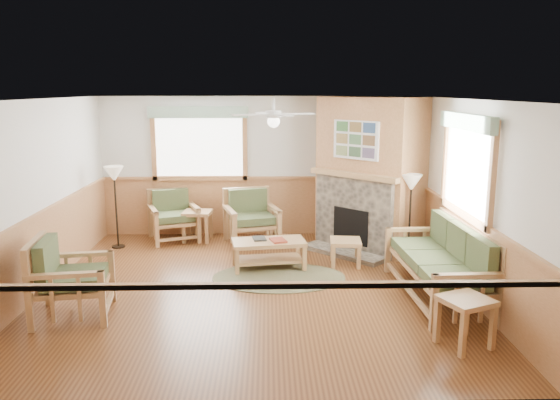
{
  "coord_description": "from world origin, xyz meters",
  "views": [
    {
      "loc": [
        0.21,
        -7.55,
        2.84
      ],
      "look_at": [
        0.4,
        0.7,
        1.15
      ],
      "focal_mm": 35.0,
      "sensor_mm": 36.0,
      "label": 1
    }
  ],
  "objects_px": {
    "armchair_back_right": "(252,218)",
    "coffee_table": "(269,254)",
    "armchair_back_left": "(174,216)",
    "end_table_sofa": "(465,322)",
    "floor_lamp_left": "(116,207)",
    "sofa": "(438,261)",
    "armchair_left": "(72,277)",
    "footstool": "(345,252)",
    "end_table_chairs": "(198,226)",
    "floor_lamp_right": "(410,218)"
  },
  "relations": [
    {
      "from": "armchair_left",
      "to": "footstool",
      "type": "bearing_deg",
      "value": -70.31
    },
    {
      "from": "sofa",
      "to": "armchair_back_left",
      "type": "relative_size",
      "value": 2.35
    },
    {
      "from": "end_table_sofa",
      "to": "floor_lamp_left",
      "type": "bearing_deg",
      "value": 140.9
    },
    {
      "from": "sofa",
      "to": "coffee_table",
      "type": "bearing_deg",
      "value": -121.13
    },
    {
      "from": "armchair_left",
      "to": "footstool",
      "type": "distance_m",
      "value": 4.22
    },
    {
      "from": "end_table_chairs",
      "to": "coffee_table",
      "type": "bearing_deg",
      "value": -50.88
    },
    {
      "from": "armchair_left",
      "to": "coffee_table",
      "type": "distance_m",
      "value": 3.08
    },
    {
      "from": "footstool",
      "to": "floor_lamp_right",
      "type": "relative_size",
      "value": 0.33
    },
    {
      "from": "armchair_left",
      "to": "end_table_sofa",
      "type": "bearing_deg",
      "value": -109.36
    },
    {
      "from": "armchair_back_left",
      "to": "armchair_back_right",
      "type": "xyz_separation_m",
      "value": [
        1.49,
        -0.32,
        0.03
      ]
    },
    {
      "from": "end_table_sofa",
      "to": "floor_lamp_left",
      "type": "height_order",
      "value": "floor_lamp_left"
    },
    {
      "from": "floor_lamp_left",
      "to": "floor_lamp_right",
      "type": "height_order",
      "value": "floor_lamp_left"
    },
    {
      "from": "end_table_sofa",
      "to": "footstool",
      "type": "relative_size",
      "value": 1.16
    },
    {
      "from": "sofa",
      "to": "floor_lamp_left",
      "type": "bearing_deg",
      "value": -118.66
    },
    {
      "from": "armchair_back_right",
      "to": "floor_lamp_right",
      "type": "xyz_separation_m",
      "value": [
        2.64,
        -1.1,
        0.24
      ]
    },
    {
      "from": "floor_lamp_right",
      "to": "sofa",
      "type": "bearing_deg",
      "value": -90.0
    },
    {
      "from": "coffee_table",
      "to": "end_table_sofa",
      "type": "relative_size",
      "value": 2.02
    },
    {
      "from": "floor_lamp_left",
      "to": "armchair_back_right",
      "type": "bearing_deg",
      "value": 3.46
    },
    {
      "from": "sofa",
      "to": "floor_lamp_left",
      "type": "distance_m",
      "value": 5.67
    },
    {
      "from": "coffee_table",
      "to": "floor_lamp_right",
      "type": "bearing_deg",
      "value": -1.29
    },
    {
      "from": "sofa",
      "to": "armchair_back_right",
      "type": "xyz_separation_m",
      "value": [
        -2.64,
        2.67,
        -0.01
      ]
    },
    {
      "from": "sofa",
      "to": "footstool",
      "type": "distance_m",
      "value": 1.8
    },
    {
      "from": "sofa",
      "to": "coffee_table",
      "type": "xyz_separation_m",
      "value": [
        -2.33,
        1.29,
        -0.28
      ]
    },
    {
      "from": "floor_lamp_left",
      "to": "end_table_chairs",
      "type": "bearing_deg",
      "value": 16.41
    },
    {
      "from": "end_table_chairs",
      "to": "end_table_sofa",
      "type": "bearing_deg",
      "value": -51.4
    },
    {
      "from": "end_table_sofa",
      "to": "sofa",
      "type": "bearing_deg",
      "value": 84.36
    },
    {
      "from": "floor_lamp_right",
      "to": "coffee_table",
      "type": "bearing_deg",
      "value": -173.05
    },
    {
      "from": "armchair_back_left",
      "to": "floor_lamp_left",
      "type": "xyz_separation_m",
      "value": [
        -0.94,
        -0.46,
        0.27
      ]
    },
    {
      "from": "armchair_back_left",
      "to": "end_table_sofa",
      "type": "relative_size",
      "value": 1.67
    },
    {
      "from": "sofa",
      "to": "floor_lamp_left",
      "type": "relative_size",
      "value": 1.49
    },
    {
      "from": "armchair_back_right",
      "to": "floor_lamp_left",
      "type": "bearing_deg",
      "value": 167.83
    },
    {
      "from": "sofa",
      "to": "end_table_chairs",
      "type": "bearing_deg",
      "value": -130.86
    },
    {
      "from": "armchair_back_left",
      "to": "end_table_sofa",
      "type": "bearing_deg",
      "value": -69.01
    },
    {
      "from": "coffee_table",
      "to": "floor_lamp_left",
      "type": "bearing_deg",
      "value": 147.46
    },
    {
      "from": "floor_lamp_left",
      "to": "floor_lamp_right",
      "type": "xyz_separation_m",
      "value": [
        5.07,
        -0.95,
        -0.01
      ]
    },
    {
      "from": "armchair_back_right",
      "to": "floor_lamp_left",
      "type": "xyz_separation_m",
      "value": [
        -2.43,
        -0.15,
        0.25
      ]
    },
    {
      "from": "armchair_left",
      "to": "end_table_sofa",
      "type": "xyz_separation_m",
      "value": [
        4.66,
        -0.95,
        -0.23
      ]
    },
    {
      "from": "sofa",
      "to": "armchair_back_right",
      "type": "height_order",
      "value": "sofa"
    },
    {
      "from": "footstool",
      "to": "armchair_left",
      "type": "bearing_deg",
      "value": -152.44
    },
    {
      "from": "sofa",
      "to": "floor_lamp_right",
      "type": "distance_m",
      "value": 1.59
    },
    {
      "from": "footstool",
      "to": "floor_lamp_left",
      "type": "relative_size",
      "value": 0.33
    },
    {
      "from": "armchair_left",
      "to": "end_table_chairs",
      "type": "bearing_deg",
      "value": -25.98
    },
    {
      "from": "armchair_left",
      "to": "floor_lamp_left",
      "type": "relative_size",
      "value": 0.68
    },
    {
      "from": "armchair_back_right",
      "to": "floor_lamp_right",
      "type": "distance_m",
      "value": 2.87
    },
    {
      "from": "armchair_back_right",
      "to": "end_table_sofa",
      "type": "relative_size",
      "value": 1.76
    },
    {
      "from": "armchair_back_left",
      "to": "end_table_sofa",
      "type": "distance_m",
      "value": 5.98
    },
    {
      "from": "armchair_back_left",
      "to": "end_table_sofa",
      "type": "xyz_separation_m",
      "value": [
        3.98,
        -4.47,
        -0.19
      ]
    },
    {
      "from": "armchair_back_right",
      "to": "footstool",
      "type": "height_order",
      "value": "armchair_back_right"
    },
    {
      "from": "armchair_back_right",
      "to": "coffee_table",
      "type": "distance_m",
      "value": 1.45
    },
    {
      "from": "armchair_back_left",
      "to": "coffee_table",
      "type": "height_order",
      "value": "armchair_back_left"
    }
  ]
}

